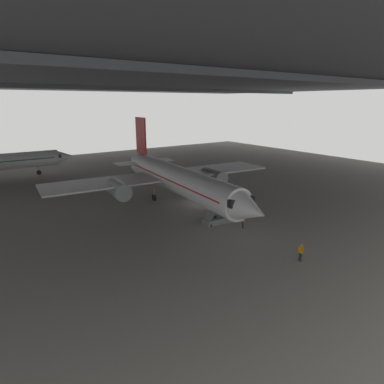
{
  "coord_description": "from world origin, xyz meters",
  "views": [
    {
      "loc": [
        -25.0,
        -35.11,
        13.87
      ],
      "look_at": [
        -1.55,
        -1.88,
        2.55
      ],
      "focal_mm": 30.32,
      "sensor_mm": 36.0,
      "label": 1
    }
  ],
  "objects_px": {
    "airplane_main": "(175,178)",
    "boarding_stairs": "(219,217)",
    "crew_worker_near_nose": "(301,252)",
    "crew_worker_by_stairs": "(243,220)"
  },
  "relations": [
    {
      "from": "boarding_stairs",
      "to": "crew_worker_by_stairs",
      "type": "height_order",
      "value": "boarding_stairs"
    },
    {
      "from": "crew_worker_near_nose",
      "to": "crew_worker_by_stairs",
      "type": "xyz_separation_m",
      "value": [
        1.32,
        8.74,
        0.01
      ]
    },
    {
      "from": "airplane_main",
      "to": "crew_worker_near_nose",
      "type": "bearing_deg",
      "value": -91.57
    },
    {
      "from": "airplane_main",
      "to": "boarding_stairs",
      "type": "distance_m",
      "value": 10.46
    },
    {
      "from": "boarding_stairs",
      "to": "crew_worker_near_nose",
      "type": "relative_size",
      "value": 2.81
    },
    {
      "from": "boarding_stairs",
      "to": "crew_worker_near_nose",
      "type": "bearing_deg",
      "value": -91.56
    },
    {
      "from": "airplane_main",
      "to": "boarding_stairs",
      "type": "height_order",
      "value": "airplane_main"
    },
    {
      "from": "airplane_main",
      "to": "crew_worker_by_stairs",
      "type": "distance_m",
      "value": 13.37
    },
    {
      "from": "crew_worker_near_nose",
      "to": "crew_worker_by_stairs",
      "type": "distance_m",
      "value": 8.84
    },
    {
      "from": "airplane_main",
      "to": "crew_worker_by_stairs",
      "type": "bearing_deg",
      "value": -86.84
    }
  ]
}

